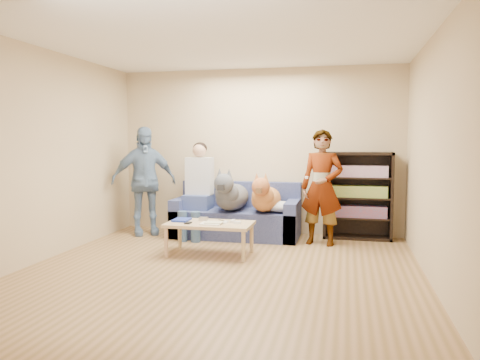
% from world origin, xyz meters
% --- Properties ---
extents(ground, '(5.00, 5.00, 0.00)m').
position_xyz_m(ground, '(0.00, 0.00, 0.00)').
color(ground, olive).
rests_on(ground, ground).
extents(ceiling, '(5.00, 5.00, 0.00)m').
position_xyz_m(ceiling, '(0.00, 0.00, 2.60)').
color(ceiling, white).
rests_on(ceiling, ground).
extents(wall_back, '(4.50, 0.00, 4.50)m').
position_xyz_m(wall_back, '(0.00, 2.50, 1.30)').
color(wall_back, tan).
rests_on(wall_back, ground).
extents(wall_front, '(4.50, 0.00, 4.50)m').
position_xyz_m(wall_front, '(0.00, -2.50, 1.30)').
color(wall_front, tan).
rests_on(wall_front, ground).
extents(wall_left, '(0.00, 5.00, 5.00)m').
position_xyz_m(wall_left, '(-2.25, 0.00, 1.30)').
color(wall_left, tan).
rests_on(wall_left, ground).
extents(wall_right, '(0.00, 5.00, 5.00)m').
position_xyz_m(wall_right, '(2.25, 0.00, 1.30)').
color(wall_right, tan).
rests_on(wall_right, ground).
extents(blanket, '(0.46, 0.39, 0.16)m').
position_xyz_m(blanket, '(0.44, 1.91, 0.51)').
color(blanket, '#BCBBC1').
rests_on(blanket, sofa).
extents(person_standing_right, '(0.66, 0.50, 1.63)m').
position_xyz_m(person_standing_right, '(1.05, 1.81, 0.81)').
color(person_standing_right, gray).
rests_on(person_standing_right, ground).
extents(person_standing_left, '(1.06, 0.87, 1.69)m').
position_xyz_m(person_standing_left, '(-1.70, 1.91, 0.84)').
color(person_standing_left, '#7791BF').
rests_on(person_standing_left, ground).
extents(held_controller, '(0.05, 0.11, 0.03)m').
position_xyz_m(held_controller, '(0.85, 1.61, 0.97)').
color(held_controller, white).
rests_on(held_controller, person_standing_right).
extents(notebook_blue, '(0.20, 0.26, 0.03)m').
position_xyz_m(notebook_blue, '(-0.73, 0.92, 0.43)').
color(notebook_blue, '#1C309B').
rests_on(notebook_blue, coffee_table).
extents(papers, '(0.26, 0.20, 0.02)m').
position_xyz_m(papers, '(-0.28, 0.77, 0.43)').
color(papers, silver).
rests_on(papers, coffee_table).
extents(magazine, '(0.22, 0.17, 0.01)m').
position_xyz_m(magazine, '(-0.25, 0.79, 0.44)').
color(magazine, '#C0BA99').
rests_on(magazine, coffee_table).
extents(camera_silver, '(0.11, 0.06, 0.05)m').
position_xyz_m(camera_silver, '(-0.45, 0.99, 0.45)').
color(camera_silver, '#B0AFB4').
rests_on(camera_silver, coffee_table).
extents(controller_a, '(0.04, 0.13, 0.03)m').
position_xyz_m(controller_a, '(-0.05, 0.97, 0.43)').
color(controller_a, silver).
rests_on(controller_a, coffee_table).
extents(controller_b, '(0.09, 0.06, 0.03)m').
position_xyz_m(controller_b, '(0.03, 0.89, 0.43)').
color(controller_b, white).
rests_on(controller_b, coffee_table).
extents(headphone_cup_a, '(0.07, 0.07, 0.02)m').
position_xyz_m(headphone_cup_a, '(-0.13, 0.85, 0.43)').
color(headphone_cup_a, white).
rests_on(headphone_cup_a, coffee_table).
extents(headphone_cup_b, '(0.07, 0.07, 0.02)m').
position_xyz_m(headphone_cup_b, '(-0.13, 0.93, 0.43)').
color(headphone_cup_b, white).
rests_on(headphone_cup_b, coffee_table).
extents(pen_orange, '(0.13, 0.06, 0.01)m').
position_xyz_m(pen_orange, '(-0.35, 0.71, 0.42)').
color(pen_orange, '#D3631D').
rests_on(pen_orange, coffee_table).
extents(pen_black, '(0.13, 0.08, 0.01)m').
position_xyz_m(pen_black, '(-0.21, 1.05, 0.42)').
color(pen_black, black).
rests_on(pen_black, coffee_table).
extents(wallet, '(0.07, 0.12, 0.02)m').
position_xyz_m(wallet, '(-0.58, 0.75, 0.43)').
color(wallet, black).
rests_on(wallet, coffee_table).
extents(sofa, '(1.90, 0.85, 0.82)m').
position_xyz_m(sofa, '(-0.25, 2.10, 0.28)').
color(sofa, '#515B93').
rests_on(sofa, ground).
extents(person_seated, '(0.40, 0.73, 1.47)m').
position_xyz_m(person_seated, '(-0.84, 1.97, 0.77)').
color(person_seated, '#3A4C80').
rests_on(person_seated, sofa).
extents(dog_gray, '(0.46, 1.27, 0.66)m').
position_xyz_m(dog_gray, '(-0.30, 1.87, 0.66)').
color(dog_gray, '#4E5159').
rests_on(dog_gray, sofa).
extents(dog_tan, '(0.42, 1.17, 0.61)m').
position_xyz_m(dog_tan, '(0.22, 1.88, 0.64)').
color(dog_tan, '#C56A3C').
rests_on(dog_tan, sofa).
extents(coffee_table, '(1.10, 0.60, 0.42)m').
position_xyz_m(coffee_table, '(-0.33, 0.87, 0.37)').
color(coffee_table, tan).
rests_on(coffee_table, ground).
extents(bookshelf, '(1.00, 0.34, 1.30)m').
position_xyz_m(bookshelf, '(1.55, 2.33, 0.68)').
color(bookshelf, black).
rests_on(bookshelf, ground).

